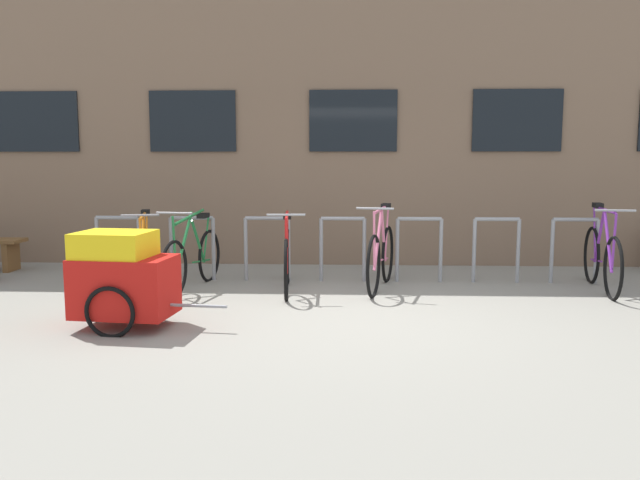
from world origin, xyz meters
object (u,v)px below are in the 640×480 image
(bicycle_red, at_px, (287,259))
(bicycle_purple, at_px, (602,258))
(bicycle_orange, at_px, (145,257))
(bicycle_green, at_px, (193,258))
(bicycle_pink, at_px, (381,256))
(bike_trailer, at_px, (123,278))

(bicycle_red, bearing_deg, bicycle_purple, 2.79)
(bicycle_red, distance_m, bicycle_orange, 1.82)
(bicycle_purple, height_order, bicycle_green, bicycle_purple)
(bicycle_pink, bearing_deg, bicycle_red, -170.82)
(bicycle_red, bearing_deg, bicycle_orange, 175.12)
(bicycle_red, distance_m, bike_trailer, 2.27)
(bicycle_orange, bearing_deg, bicycle_purple, 0.33)
(bicycle_pink, relative_size, bicycle_orange, 1.05)
(bicycle_orange, bearing_deg, bicycle_red, -4.88)
(bicycle_orange, bearing_deg, bicycle_pink, 0.62)
(bicycle_red, height_order, bicycle_green, bicycle_green)
(bicycle_pink, height_order, bicycle_orange, bicycle_pink)
(bicycle_orange, distance_m, bike_trailer, 1.99)
(bicycle_pink, bearing_deg, bicycle_purple, 0.01)
(bicycle_green, distance_m, bike_trailer, 1.87)
(bicycle_pink, relative_size, bicycle_green, 0.96)
(bicycle_red, bearing_deg, bike_trailer, -127.97)
(bicycle_purple, distance_m, bicycle_green, 5.03)
(bicycle_orange, relative_size, bicycle_green, 0.91)
(bike_trailer, bearing_deg, bicycle_purple, 20.63)
(bicycle_purple, height_order, bike_trailer, bicycle_purple)
(bicycle_purple, bearing_deg, bicycle_pink, -179.99)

